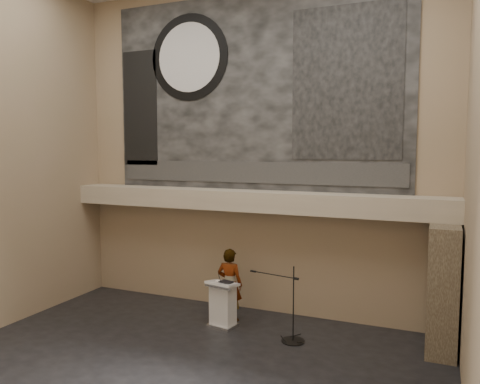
% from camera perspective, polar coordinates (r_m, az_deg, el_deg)
% --- Properties ---
extents(floor, '(10.00, 10.00, 0.00)m').
position_cam_1_polar(floor, '(9.59, -8.07, -21.15)').
color(floor, black).
rests_on(floor, ground).
extents(wall_back, '(10.00, 0.02, 8.50)m').
position_cam_1_polar(wall_back, '(12.18, 1.48, 5.25)').
color(wall_back, '#8F7A5B').
rests_on(wall_back, floor).
extents(wall_right, '(0.02, 8.00, 8.50)m').
position_cam_1_polar(wall_right, '(7.34, 27.20, 4.60)').
color(wall_right, '#8F7A5B').
rests_on(wall_right, floor).
extents(soffit, '(10.00, 0.80, 0.50)m').
position_cam_1_polar(soffit, '(11.88, 0.76, -1.04)').
color(soffit, tan).
rests_on(soffit, wall_back).
extents(sprinkler_left, '(0.04, 0.04, 0.06)m').
position_cam_1_polar(sprinkler_left, '(12.56, -6.10, -2.00)').
color(sprinkler_left, '#B2893D').
rests_on(sprinkler_left, soffit).
extents(sprinkler_right, '(0.04, 0.04, 0.06)m').
position_cam_1_polar(sprinkler_right, '(11.29, 9.63, -2.88)').
color(sprinkler_right, '#B2893D').
rests_on(sprinkler_right, soffit).
extents(banner, '(8.00, 0.05, 5.00)m').
position_cam_1_polar(banner, '(12.23, 1.45, 12.06)').
color(banner, black).
rests_on(banner, wall_back).
extents(banner_text_strip, '(7.76, 0.02, 0.55)m').
position_cam_1_polar(banner_text_strip, '(12.13, 1.35, 2.41)').
color(banner_text_strip, '#2A2A2A').
rests_on(banner_text_strip, banner).
extents(banner_clock_rim, '(2.30, 0.02, 2.30)m').
position_cam_1_polar(banner_clock_rim, '(13.12, -6.24, 15.99)').
color(banner_clock_rim, black).
rests_on(banner_clock_rim, banner).
extents(banner_clock_face, '(1.84, 0.02, 1.84)m').
position_cam_1_polar(banner_clock_face, '(13.10, -6.28, 16.00)').
color(banner_clock_face, silver).
rests_on(banner_clock_face, banner).
extents(banner_building_print, '(2.60, 0.02, 3.60)m').
position_cam_1_polar(banner_building_print, '(11.54, 12.80, 12.83)').
color(banner_building_print, black).
rests_on(banner_building_print, banner).
extents(banner_brick_print, '(1.10, 0.02, 3.20)m').
position_cam_1_polar(banner_brick_print, '(13.79, -12.08, 9.93)').
color(banner_brick_print, black).
rests_on(banner_brick_print, banner).
extents(stone_pier, '(0.60, 1.40, 2.70)m').
position_cam_1_polar(stone_pier, '(10.87, 23.49, -10.69)').
color(stone_pier, '#45392A').
rests_on(stone_pier, floor).
extents(lectern, '(0.78, 0.62, 1.13)m').
position_cam_1_polar(lectern, '(11.49, -2.11, -13.53)').
color(lectern, silver).
rests_on(lectern, floor).
extents(binder, '(0.33, 0.29, 0.04)m').
position_cam_1_polar(binder, '(11.26, -1.73, -10.92)').
color(binder, black).
rests_on(binder, lectern).
extents(papers, '(0.21, 0.29, 0.00)m').
position_cam_1_polar(papers, '(11.34, -2.67, -10.89)').
color(papers, silver).
rests_on(papers, lectern).
extents(speaker_person, '(0.67, 0.44, 1.81)m').
position_cam_1_polar(speaker_person, '(11.80, -1.26, -11.21)').
color(speaker_person, beige).
rests_on(speaker_person, floor).
extents(mic_stand, '(1.35, 0.52, 1.70)m').
position_cam_1_polar(mic_stand, '(10.87, 6.32, -16.45)').
color(mic_stand, black).
rests_on(mic_stand, floor).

